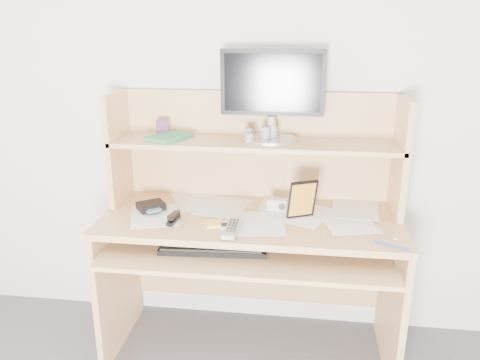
# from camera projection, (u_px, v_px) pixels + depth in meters

# --- Properties ---
(back_wall) EXTENTS (3.60, 0.04, 2.50)m
(back_wall) POSITION_uv_depth(u_px,v_px,m) (258.00, 100.00, 2.36)
(back_wall) COLOR silver
(back_wall) RESTS_ON floor
(desk) EXTENTS (1.40, 0.70, 1.30)m
(desk) POSITION_uv_depth(u_px,v_px,m) (252.00, 221.00, 2.30)
(desk) COLOR tan
(desk) RESTS_ON floor
(paper_clutter) EXTENTS (1.32, 0.54, 0.01)m
(paper_clutter) POSITION_uv_depth(u_px,v_px,m) (251.00, 216.00, 2.21)
(paper_clutter) COLOR white
(paper_clutter) RESTS_ON desk
(keyboard) EXTENTS (0.49, 0.20, 0.03)m
(keyboard) POSITION_uv_depth(u_px,v_px,m) (214.00, 246.00, 2.10)
(keyboard) COLOR black
(keyboard) RESTS_ON desk
(tv_remote) EXTENTS (0.07, 0.20, 0.02)m
(tv_remote) POSITION_uv_depth(u_px,v_px,m) (233.00, 228.00, 2.04)
(tv_remote) COLOR #A3A29E
(tv_remote) RESTS_ON paper_clutter
(flip_phone) EXTENTS (0.05, 0.08, 0.02)m
(flip_phone) POSITION_uv_depth(u_px,v_px,m) (225.00, 225.00, 2.07)
(flip_phone) COLOR #A4A4A6
(flip_phone) RESTS_ON paper_clutter
(stapler) EXTENTS (0.04, 0.12, 0.04)m
(stapler) POSITION_uv_depth(u_px,v_px,m) (173.00, 217.00, 2.14)
(stapler) COLOR black
(stapler) RESTS_ON paper_clutter
(wallet) EXTENTS (0.16, 0.16, 0.03)m
(wallet) POSITION_uv_depth(u_px,v_px,m) (151.00, 206.00, 2.28)
(wallet) COLOR black
(wallet) RESTS_ON paper_clutter
(sticky_note_pad) EXTENTS (0.11, 0.11, 0.01)m
(sticky_note_pad) POSITION_uv_depth(u_px,v_px,m) (214.00, 224.00, 2.11)
(sticky_note_pad) COLOR yellow
(sticky_note_pad) RESTS_ON desk
(digital_camera) EXTENTS (0.09, 0.04, 0.06)m
(digital_camera) POSITION_uv_depth(u_px,v_px,m) (277.00, 205.00, 2.26)
(digital_camera) COLOR silver
(digital_camera) RESTS_ON paper_clutter
(game_case) EXTENTS (0.13, 0.07, 0.19)m
(game_case) POSITION_uv_depth(u_px,v_px,m) (302.00, 199.00, 2.15)
(game_case) COLOR black
(game_case) RESTS_ON paper_clutter
(blue_pen) EXTENTS (0.13, 0.07, 0.01)m
(blue_pen) POSITION_uv_depth(u_px,v_px,m) (391.00, 245.00, 1.89)
(blue_pen) COLOR #1932BC
(blue_pen) RESTS_ON paper_clutter
(card_box) EXTENTS (0.06, 0.04, 0.08)m
(card_box) POSITION_uv_depth(u_px,v_px,m) (162.00, 128.00, 2.34)
(card_box) COLOR maroon
(card_box) RESTS_ON desk
(shelf_book) EXTENTS (0.22, 0.25, 0.02)m
(shelf_book) POSITION_uv_depth(u_px,v_px,m) (169.00, 137.00, 2.28)
(shelf_book) COLOR #2E734D
(shelf_book) RESTS_ON desk
(chip_stack_a) EXTENTS (0.05, 0.05, 0.06)m
(chip_stack_a) POSITION_uv_depth(u_px,v_px,m) (249.00, 134.00, 2.24)
(chip_stack_a) COLOR black
(chip_stack_a) RESTS_ON desk
(chip_stack_b) EXTENTS (0.05, 0.05, 0.07)m
(chip_stack_b) POSITION_uv_depth(u_px,v_px,m) (265.00, 134.00, 2.21)
(chip_stack_b) COLOR white
(chip_stack_b) RESTS_ON desk
(chip_stack_c) EXTENTS (0.05, 0.05, 0.05)m
(chip_stack_c) POSITION_uv_depth(u_px,v_px,m) (249.00, 138.00, 2.20)
(chip_stack_c) COLOR black
(chip_stack_c) RESTS_ON desk
(chip_stack_d) EXTENTS (0.05, 0.05, 0.07)m
(chip_stack_d) POSITION_uv_depth(u_px,v_px,m) (273.00, 133.00, 2.25)
(chip_stack_d) COLOR silver
(chip_stack_d) RESTS_ON desk
(monitor) EXTENTS (0.49, 0.25, 0.43)m
(monitor) POSITION_uv_depth(u_px,v_px,m) (272.00, 92.00, 2.20)
(monitor) COLOR #BABABF
(monitor) RESTS_ON desk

